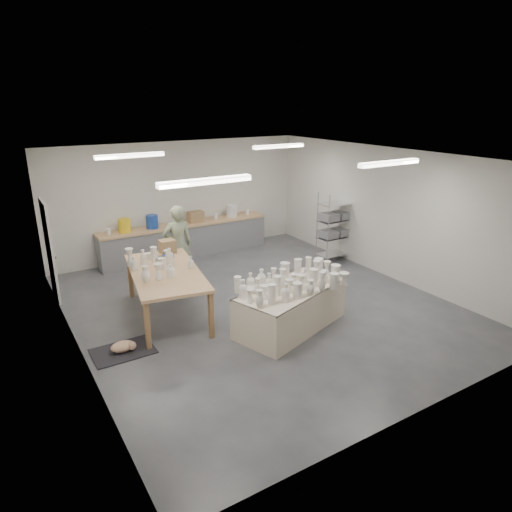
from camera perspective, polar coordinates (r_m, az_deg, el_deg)
room at (r=8.77m, az=-0.55°, el=6.11°), size 8.00×8.02×3.00m
back_counter at (r=12.33m, az=-8.77°, el=2.19°), size 4.60×0.60×1.24m
wire_shelf at (r=11.98m, az=9.87°, el=3.79°), size 0.88×0.48×1.80m
drying_table at (r=8.43m, az=4.39°, el=-6.10°), size 2.40×1.71×1.15m
work_table at (r=8.95m, az=-11.56°, el=-1.61°), size 1.66×2.66×1.29m
rug at (r=8.13m, az=-16.28°, el=-11.35°), size 1.00×0.70×0.02m
cat at (r=8.08m, az=-16.19°, el=-10.77°), size 0.40×0.30×0.17m
potter at (r=10.37m, az=-9.73°, el=1.34°), size 0.70×0.50×1.82m
red_stool at (r=10.81m, az=-10.09°, el=-1.51°), size 0.42×0.42×0.31m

